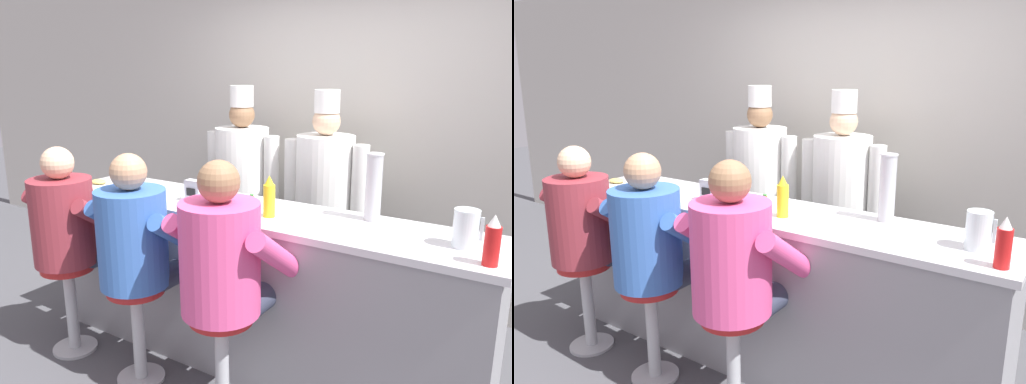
# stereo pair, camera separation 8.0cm
# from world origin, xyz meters

# --- Properties ---
(ground_plane) EXTENTS (20.00, 20.00, 0.00)m
(ground_plane) POSITION_xyz_m (0.00, 0.00, 0.00)
(ground_plane) COLOR #4C4C51
(wall_back) EXTENTS (10.00, 0.06, 2.70)m
(wall_back) POSITION_xyz_m (0.00, 1.71, 1.35)
(wall_back) COLOR beige
(wall_back) RESTS_ON ground_plane
(diner_counter) EXTENTS (2.93, 0.59, 1.04)m
(diner_counter) POSITION_xyz_m (0.00, 0.29, 0.52)
(diner_counter) COLOR gray
(diner_counter) RESTS_ON ground_plane
(ketchup_bottle_red) EXTENTS (0.07, 0.07, 0.23)m
(ketchup_bottle_red) POSITION_xyz_m (1.36, 0.11, 1.15)
(ketchup_bottle_red) COLOR red
(ketchup_bottle_red) RESTS_ON diner_counter
(mustard_bottle_yellow) EXTENTS (0.07, 0.07, 0.24)m
(mustard_bottle_yellow) POSITION_xyz_m (0.17, 0.21, 1.15)
(mustard_bottle_yellow) COLOR yellow
(mustard_bottle_yellow) RESTS_ON diner_counter
(hot_sauce_bottle_orange) EXTENTS (0.03, 0.03, 0.15)m
(hot_sauce_bottle_orange) POSITION_xyz_m (0.12, 0.12, 1.11)
(hot_sauce_bottle_orange) COLOR orange
(hot_sauce_bottle_orange) RESTS_ON diner_counter
(water_pitcher_clear) EXTENTS (0.14, 0.12, 0.19)m
(water_pitcher_clear) POSITION_xyz_m (1.22, 0.29, 1.13)
(water_pitcher_clear) COLOR silver
(water_pitcher_clear) RESTS_ON diner_counter
(breakfast_plate) EXTENTS (0.27, 0.27, 0.05)m
(breakfast_plate) POSITION_xyz_m (-1.26, 0.19, 1.05)
(breakfast_plate) COLOR white
(breakfast_plate) RESTS_ON diner_counter
(cereal_bowl) EXTENTS (0.13, 0.13, 0.05)m
(cereal_bowl) POSITION_xyz_m (-0.24, 0.27, 1.06)
(cereal_bowl) COLOR #4C7FB7
(cereal_bowl) RESTS_ON diner_counter
(coffee_mug_tan) EXTENTS (0.13, 0.08, 0.09)m
(coffee_mug_tan) POSITION_xyz_m (-0.13, 0.11, 1.08)
(coffee_mug_tan) COLOR beige
(coffee_mug_tan) RESTS_ON diner_counter
(cup_stack_steel) EXTENTS (0.10, 0.10, 0.38)m
(cup_stack_steel) POSITION_xyz_m (0.70, 0.47, 1.23)
(cup_stack_steel) COLOR #B7BABF
(cup_stack_steel) RESTS_ON diner_counter
(napkin_dispenser_chrome) EXTENTS (0.11, 0.07, 0.14)m
(napkin_dispenser_chrome) POSITION_xyz_m (-0.40, 0.24, 1.11)
(napkin_dispenser_chrome) COLOR silver
(napkin_dispenser_chrome) RESTS_ON diner_counter
(diner_seated_maroon) EXTENTS (0.60, 0.59, 1.40)m
(diner_seated_maroon) POSITION_xyz_m (-1.10, -0.22, 0.87)
(diner_seated_maroon) COLOR #B2B5BA
(diner_seated_maroon) RESTS_ON ground_plane
(diner_seated_blue) EXTENTS (0.61, 0.61, 1.42)m
(diner_seated_blue) POSITION_xyz_m (-0.47, -0.21, 0.88)
(diner_seated_blue) COLOR #B2B5BA
(diner_seated_blue) RESTS_ON ground_plane
(diner_seated_pink) EXTENTS (0.63, 0.63, 1.44)m
(diner_seated_pink) POSITION_xyz_m (0.16, -0.21, 0.89)
(diner_seated_pink) COLOR #B2B5BA
(diner_seated_pink) RESTS_ON ground_plane
(cook_in_whites_near) EXTENTS (0.68, 0.44, 1.74)m
(cook_in_whites_near) POSITION_xyz_m (-0.66, 1.16, 0.96)
(cook_in_whites_near) COLOR #232328
(cook_in_whites_near) RESTS_ON ground_plane
(cook_in_whites_far) EXTENTS (0.67, 0.43, 1.72)m
(cook_in_whites_far) POSITION_xyz_m (0.07, 1.18, 0.95)
(cook_in_whites_far) COLOR #232328
(cook_in_whites_far) RESTS_ON ground_plane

